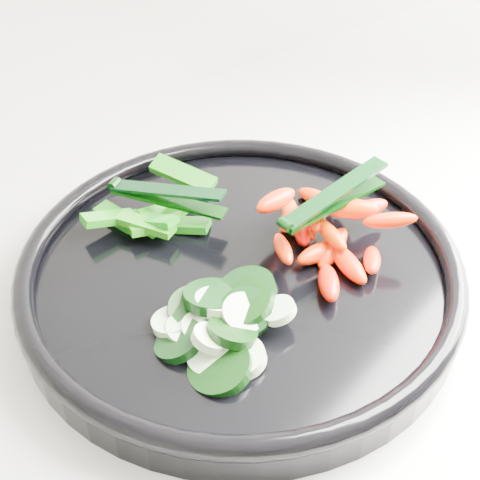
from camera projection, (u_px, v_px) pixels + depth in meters
veggie_tray at (240, 271)px, 0.57m from camera, size 0.48×0.48×0.04m
cucumber_pile at (218, 322)px, 0.51m from camera, size 0.12×0.11×0.04m
carrot_pile at (326, 229)px, 0.58m from camera, size 0.14×0.14×0.06m
pepper_pile at (154, 212)px, 0.61m from camera, size 0.14×0.11×0.03m
tong_carrot at (331, 200)px, 0.56m from camera, size 0.11×0.02×0.02m
tong_pepper at (164, 195)px, 0.60m from camera, size 0.07×0.10×0.02m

